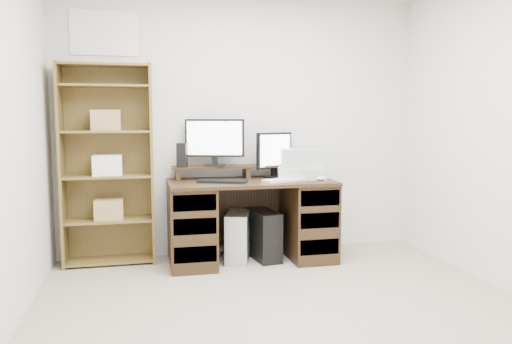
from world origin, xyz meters
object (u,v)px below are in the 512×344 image
object	(u,v)px
desk	(251,219)
bookshelf	(108,163)
tower_black	(264,235)
tower_silver	(238,236)
printer	(302,172)
monitor_wide	(215,140)
monitor_small	(274,153)

from	to	relation	value
desk	bookshelf	world-z (taller)	bookshelf
tower_black	tower_silver	bearing A→B (deg)	168.24
bookshelf	tower_silver	bearing A→B (deg)	-8.94
printer	tower_black	bearing A→B (deg)	-161.79
monitor_wide	tower_silver	xyz separation A→B (m)	(0.19, -0.16, -0.89)
desk	monitor_wide	xyz separation A→B (m)	(-0.30, 0.19, 0.73)
desk	printer	world-z (taller)	printer
printer	tower_black	size ratio (longest dim) A/B	0.93
monitor_small	tower_silver	world-z (taller)	monitor_small
monitor_wide	tower_black	world-z (taller)	monitor_wide
desk	bookshelf	bearing A→B (deg)	170.49
bookshelf	monitor_wide	bearing A→B (deg)	-1.45
monitor_wide	printer	bearing A→B (deg)	6.19
desk	bookshelf	size ratio (longest dim) A/B	0.83
monitor_wide	monitor_small	world-z (taller)	monitor_wide
monitor_wide	tower_black	bearing A→B (deg)	-5.28
monitor_small	bookshelf	xyz separation A→B (m)	(-1.53, 0.05, -0.07)
monitor_wide	monitor_small	distance (m)	0.58
monitor_small	tower_black	world-z (taller)	monitor_small
monitor_small	tower_black	size ratio (longest dim) A/B	0.90
monitor_small	printer	world-z (taller)	monitor_small
monitor_wide	monitor_small	size ratio (longest dim) A/B	1.25
desk	tower_black	world-z (taller)	desk
monitor_wide	tower_silver	bearing A→B (deg)	-23.28
monitor_wide	tower_silver	world-z (taller)	monitor_wide
monitor_small	bookshelf	size ratio (longest dim) A/B	0.24
tower_black	bookshelf	world-z (taller)	bookshelf
desk	tower_black	size ratio (longest dim) A/B	3.13
desk	monitor_small	distance (m)	0.67
monitor_wide	desk	bearing A→B (deg)	-15.20
monitor_small	tower_black	bearing A→B (deg)	-155.41
monitor_small	bookshelf	world-z (taller)	bookshelf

